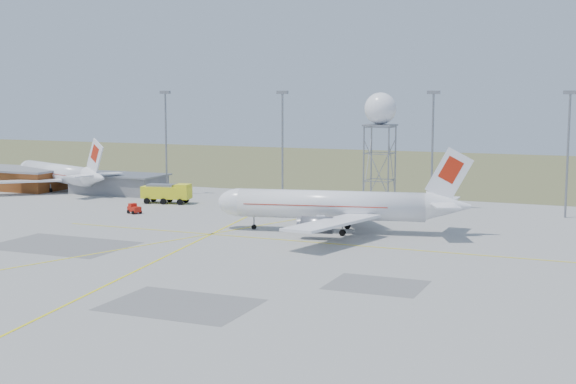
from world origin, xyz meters
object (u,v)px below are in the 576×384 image
at_px(radar_tower, 380,143).
at_px(fire_truck, 168,194).
at_px(airliner_main, 335,206).
at_px(airliner_far, 59,174).
at_px(baggage_tug, 134,210).

bearing_deg(radar_tower, fire_truck, -164.33).
bearing_deg(airliner_main, radar_tower, -98.86).
xyz_separation_m(airliner_main, fire_truck, (-38.43, 16.67, -2.14)).
bearing_deg(airliner_far, radar_tower, -154.40).
distance_m(airliner_main, fire_truck, 41.94).
xyz_separation_m(airliner_main, radar_tower, (-1.39, 27.06, 7.46)).
bearing_deg(airliner_main, baggage_tug, -17.60).
height_order(airliner_main, baggage_tug, airliner_main).
relative_size(airliner_main, radar_tower, 1.83).
xyz_separation_m(airliner_far, baggage_tug, (32.01, -20.54, -2.88)).
bearing_deg(baggage_tug, airliner_main, 16.19).
relative_size(airliner_main, baggage_tug, 14.54).
distance_m(airliner_main, baggage_tug, 37.44).
bearing_deg(airliner_main, fire_truck, -35.24).
distance_m(radar_tower, fire_truck, 39.65).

